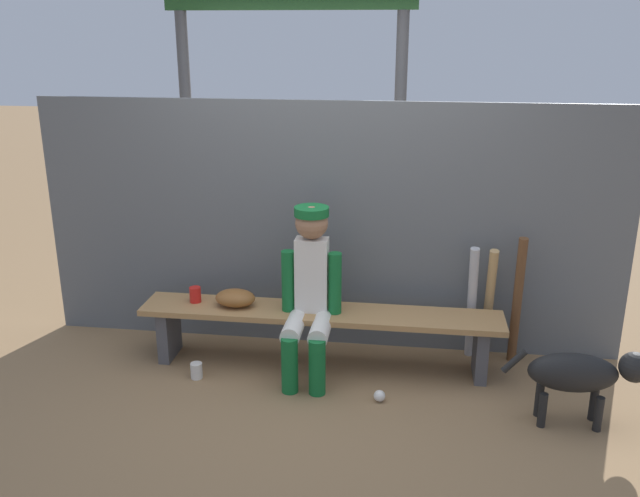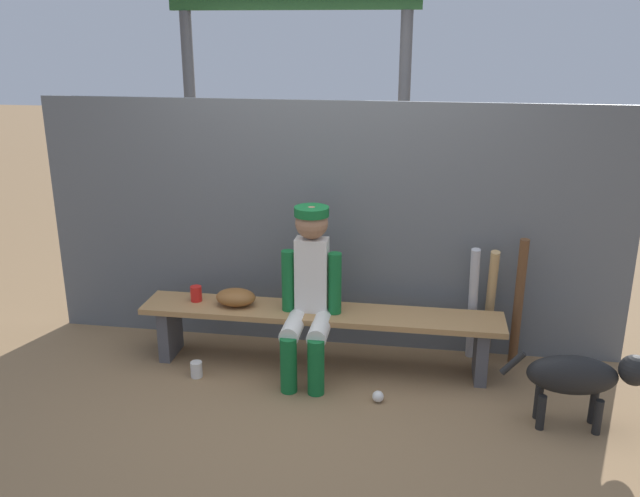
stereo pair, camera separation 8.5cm
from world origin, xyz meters
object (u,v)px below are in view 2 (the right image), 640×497
cup_on_bench (196,294)px  baseball_glove (236,297)px  cup_on_ground (196,369)px  bat_wood_tan (490,304)px  dugout_bench (320,322)px  bat_wood_dark (518,303)px  bat_aluminum_silver (473,304)px  baseball (378,396)px  dog (582,376)px  player_seated (309,289)px

cup_on_bench → baseball_glove: bearing=-6.2°
baseball_glove → cup_on_ground: (-0.21, -0.29, -0.43)m
bat_wood_tan → cup_on_ground: (-1.97, -0.60, -0.37)m
dugout_bench → cup_on_bench: bearing=177.9°
bat_wood_dark → cup_on_bench: bat_wood_dark is taller
bat_aluminum_silver → baseball: (-0.60, -0.68, -0.39)m
bat_aluminum_silver → bat_wood_tan: 0.13m
baseball → cup_on_ground: cup_on_ground is taller
cup_on_bench → bat_wood_tan: bearing=7.5°
bat_aluminum_silver → cup_on_bench: 1.95m
bat_wood_tan → baseball_glove: bearing=-170.2°
bat_aluminum_silver → baseball: bat_aluminum_silver is taller
baseball → cup_on_ground: (-1.25, 0.13, 0.02)m
baseball → cup_on_bench: bearing=161.3°
dugout_bench → bat_wood_tan: size_ratio=2.94×
dugout_bench → dog: 1.71m
baseball_glove → bat_aluminum_silver: (1.64, 0.26, -0.05)m
bat_aluminum_silver → cup_on_ground: (-1.85, -0.55, -0.37)m
bat_wood_tan → cup_on_ground: 2.09m
player_seated → bat_aluminum_silver: bearing=18.5°
dugout_bench → baseball_glove: bearing=180.0°
baseball_glove → dog: size_ratio=0.33×
player_seated → bat_aluminum_silver: 1.17m
baseball_glove → dugout_bench: bearing=0.0°
bat_aluminum_silver → cup_on_ground: 1.97m
dugout_bench → bat_aluminum_silver: bearing=14.1°
bat_aluminum_silver → baseball_glove: bearing=-170.9°
bat_wood_tan → cup_on_bench: bat_wood_tan is taller
cup_on_ground → baseball: bearing=-5.9°
baseball_glove → bat_wood_tan: 1.79m
baseball_glove → bat_wood_tan: bat_wood_tan is taller
dog → bat_wood_tan: bearing=119.8°
bat_aluminum_silver → dog: size_ratio=1.01×
player_seated → cup_on_ground: (-0.75, -0.19, -0.57)m
dugout_bench → baseball: (0.44, -0.42, -0.29)m
baseball → dog: 1.23m
player_seated → baseball: (0.50, -0.32, -0.58)m
cup_on_ground → dog: dog is taller
player_seated → bat_wood_tan: 1.30m
dugout_bench → bat_aluminum_silver: 1.08m
player_seated → bat_wood_dark: player_seated is taller
dugout_bench → baseball_glove: size_ratio=8.92×
bat_wood_tan → dog: size_ratio=1.01×
bat_wood_dark → baseball: bat_wood_dark is taller
cup_on_ground → cup_on_bench: (-0.09, 0.32, 0.42)m
dog → bat_wood_dark: bearing=110.8°
baseball_glove → bat_wood_tan: (1.76, 0.30, -0.06)m
dugout_bench → bat_wood_tan: bat_wood_tan is taller
baseball_glove → bat_wood_dark: 1.96m
bat_wood_dark → bat_aluminum_silver: bearing=175.9°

